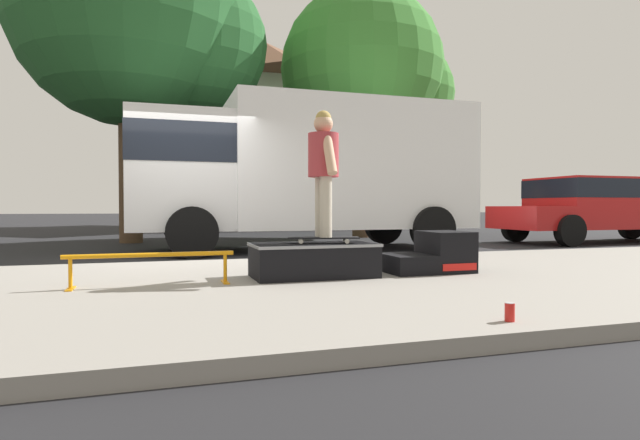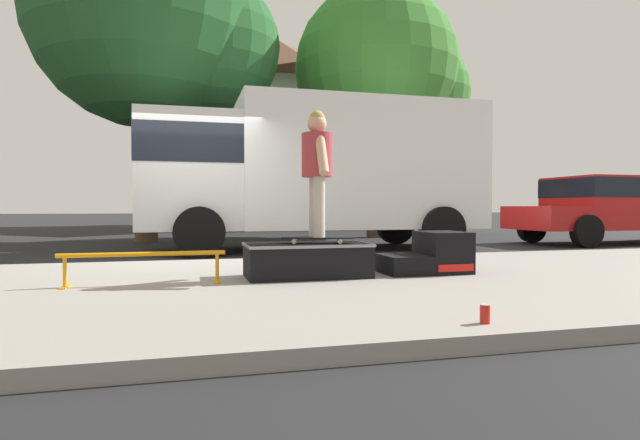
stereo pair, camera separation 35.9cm
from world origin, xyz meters
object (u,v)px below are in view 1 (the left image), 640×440
Objects in this scene: skateboard at (323,238)px; street_tree_main at (371,76)px; pickup_truck_red at (598,207)px; soda_can at (510,312)px; box_truck at (303,168)px; street_tree_neighbour at (144,18)px; skater_kid at (323,163)px; kicker_ramp at (434,255)px; skate_box at (314,259)px; grind_rail at (151,261)px.

skateboard is 10.61m from street_tree_main.
soda_can is at bearing -138.68° from pickup_truck_red.
skateboard is at bearing -151.29° from pickup_truck_red.
pickup_truck_red is (8.84, 4.84, 0.35)m from skateboard.
box_truck is at bearing 84.97° from soda_can.
street_tree_neighbour reaches higher than pickup_truck_red.
street_tree_main reaches higher than skater_kid.
box_truck is at bearing -129.66° from street_tree_main.
kicker_ramp is at bearing 0.57° from skateboard.
skater_kid is 10.31m from street_tree_main.
skater_kid reaches higher than soda_can.
street_tree_main is (3.15, 3.80, 3.06)m from box_truck.
skateboard is 0.83m from skater_kid.
street_tree_main is (4.31, 8.73, 3.39)m from skater_kid.
skate_box reaches higher than grind_rail.
skater_kid reaches higher than grind_rail.
pickup_truck_red reaches higher than skate_box.
skater_kid is 2.80m from soda_can.
box_truck is (-0.22, 4.92, 1.38)m from kicker_ramp.
skateboard is at bearing -116.25° from street_tree_main.
street_tree_neighbour reaches higher than skater_kid.
box_truck is 0.95× the size of street_tree_main.
skate_box is 1.48m from kicker_ramp.
kicker_ramp is at bearing 2.47° from grind_rail.
kicker_ramp is 5.12m from box_truck.
street_tree_main is (-4.54, 3.89, 3.86)m from pickup_truck_red.
skateboard is (-1.38, -0.01, 0.23)m from kicker_ramp.
kicker_ramp is 0.17× the size of pickup_truck_red.
street_tree_neighbour reaches higher than kicker_ramp.
street_tree_main is at bearing 63.75° from skateboard.
box_truck is 0.80× the size of street_tree_neighbour.
grind_rail is at bearing 134.26° from soda_can.
skateboard is at bearing -103.20° from box_truck.
skater_kid is at bearing -76.28° from street_tree_neighbour.
skater_kid reaches higher than pickup_truck_red.
skater_kid is at bearing -151.29° from pickup_truck_red.
skater_kid reaches higher than kicker_ramp.
box_truck reaches higher than skater_kid.
soda_can is 12.31m from street_tree_neighbour.
street_tree_neighbour is (-2.02, 8.28, 5.04)m from skateboard.
skate_box is at bearing 172.60° from skater_kid.
skateboard is at bearing -179.43° from kicker_ramp.
skateboard is 0.58× the size of skater_kid.
box_truck is (1.16, 4.93, 0.33)m from skater_kid.
skate_box is 0.25m from skateboard.
pickup_truck_red is 7.12m from street_tree_main.
street_tree_neighbour is (-3.40, 8.27, 5.27)m from kicker_ramp.
street_tree_main is at bearing 71.43° from kicker_ramp.
kicker_ramp reaches higher than skateboard.
street_tree_neighbour is at bearing -175.92° from street_tree_main.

